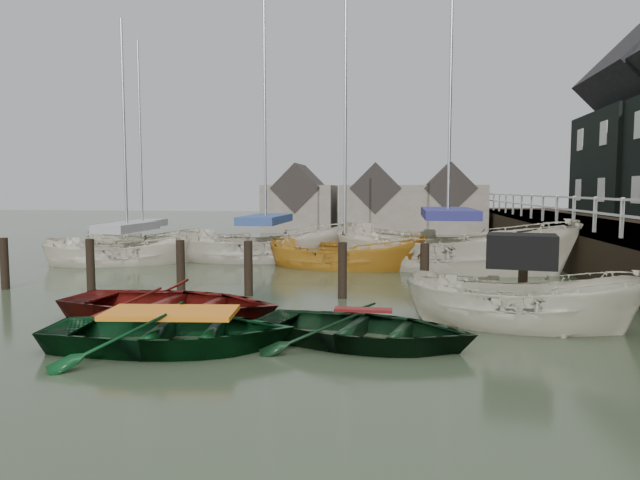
% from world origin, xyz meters
% --- Properties ---
extents(ground, '(120.00, 120.00, 0.00)m').
position_xyz_m(ground, '(0.00, 0.00, 0.00)').
color(ground, '#2E3824').
rests_on(ground, ground).
extents(pier, '(3.04, 32.00, 2.70)m').
position_xyz_m(pier, '(9.48, 10.00, 0.71)').
color(pier, black).
rests_on(pier, ground).
extents(mooring_pilings, '(13.72, 0.22, 1.80)m').
position_xyz_m(mooring_pilings, '(-1.11, 3.00, 0.50)').
color(mooring_pilings, black).
rests_on(mooring_pilings, ground).
extents(far_sheds, '(14.00, 4.08, 4.39)m').
position_xyz_m(far_sheds, '(0.83, 26.00, 1.86)').
color(far_sheds, '#665B51').
rests_on(far_sheds, ground).
extents(rowboat_red, '(4.92, 3.75, 0.95)m').
position_xyz_m(rowboat_red, '(-2.00, 0.04, 0.00)').
color(rowboat_red, '#58100C').
rests_on(rowboat_red, ground).
extents(rowboat_green, '(4.50, 3.44, 0.87)m').
position_xyz_m(rowboat_green, '(-1.20, -1.90, 0.00)').
color(rowboat_green, black).
rests_on(rowboat_green, ground).
extents(rowboat_dkgreen, '(4.46, 3.65, 0.81)m').
position_xyz_m(rowboat_dkgreen, '(2.00, -1.16, 0.00)').
color(rowboat_dkgreen, black).
rests_on(rowboat_dkgreen, ground).
extents(motorboat, '(4.73, 2.45, 2.68)m').
position_xyz_m(motorboat, '(4.98, 0.51, 0.09)').
color(motorboat, beige).
rests_on(motorboat, ground).
extents(sailboat_a, '(6.10, 4.33, 9.84)m').
position_xyz_m(sailboat_a, '(-7.30, 8.61, 0.06)').
color(sailboat_a, beige).
rests_on(sailboat_a, ground).
extents(sailboat_b, '(7.21, 3.82, 12.19)m').
position_xyz_m(sailboat_b, '(-2.51, 10.27, 0.06)').
color(sailboat_b, beige).
rests_on(sailboat_b, ground).
extents(sailboat_c, '(5.91, 3.13, 10.07)m').
position_xyz_m(sailboat_c, '(0.70, 8.57, 0.02)').
color(sailboat_c, '#B97D22').
rests_on(sailboat_c, ground).
extents(sailboat_d, '(8.96, 5.82, 13.97)m').
position_xyz_m(sailboat_d, '(4.18, 8.82, 0.06)').
color(sailboat_d, beige).
rests_on(sailboat_d, ground).
extents(sailboat_e, '(5.37, 2.24, 9.92)m').
position_xyz_m(sailboat_e, '(-8.38, 12.13, 0.07)').
color(sailboat_e, beige).
rests_on(sailboat_e, ground).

